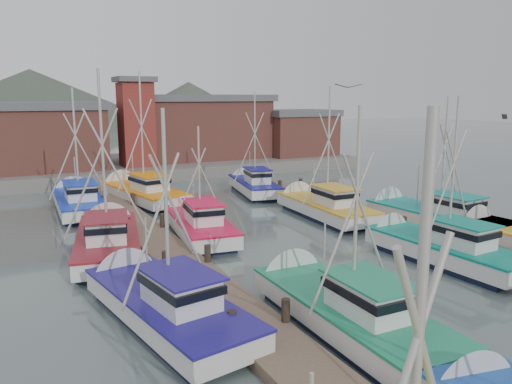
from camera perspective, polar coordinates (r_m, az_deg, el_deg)
name	(u,v)px	position (r m, az deg, el deg)	size (l,w,h in m)	color
ground	(382,283)	(22.43, 14.16, -10.07)	(260.00, 260.00, 0.00)	#536361
dock_left	(195,276)	(22.19, -7.02, -9.46)	(2.30, 46.00, 1.50)	brown
dock_right	(429,235)	(29.82, 19.14, -4.68)	(2.30, 46.00, 1.50)	brown
quay	(147,166)	(54.87, -12.31, 2.96)	(44.00, 16.00, 1.20)	slate
shed_left	(34,136)	(50.73, -23.99, 5.91)	(12.72, 8.48, 6.20)	#562D26
shed_center	(199,126)	(56.34, -6.54, 7.52)	(14.84, 9.54, 6.90)	#562D26
shed_right	(297,132)	(58.64, 4.71, 6.85)	(8.48, 6.36, 5.20)	#562D26
lookout_tower	(136,121)	(50.06, -13.54, 7.87)	(3.60, 3.60, 8.50)	maroon
distant_hills	(2,129)	(138.33, -27.05, 6.40)	(175.00, 140.00, 42.00)	#475143
boat_4	(339,307)	(18.02, 9.51, -12.86)	(3.44, 9.27, 8.42)	black
boat_5	(436,247)	(25.91, 19.86, -5.95)	(3.47, 8.78, 8.65)	black
boat_6	(160,302)	(18.51, -10.87, -12.24)	(4.21, 9.45, 8.30)	black
boat_8	(198,224)	(28.98, -6.69, -3.63)	(3.75, 8.86, 7.00)	black
boat_9	(321,206)	(33.58, 7.45, -1.63)	(3.75, 9.30, 9.33)	black
boat_10	(108,239)	(26.86, -16.56, -5.15)	(4.75, 9.85, 10.03)	black
boat_11	(430,215)	(32.61, 19.23, -2.53)	(3.73, 9.83, 8.80)	black
boat_12	(140,192)	(39.31, -13.13, 0.01)	(4.82, 10.33, 10.58)	black
boat_13	(253,185)	(41.32, -0.38, 0.80)	(4.20, 8.75, 8.96)	black
boat_14	(79,201)	(37.25, -19.62, -0.94)	(3.88, 9.71, 9.33)	black
gull_far	(348,86)	(24.86, 10.49, 11.78)	(1.54, 0.61, 0.24)	gray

